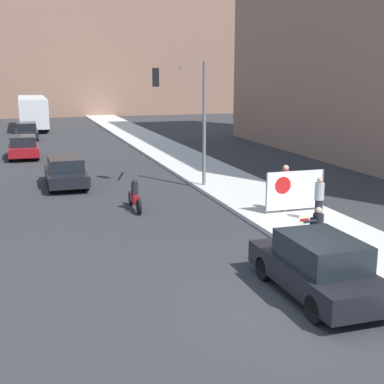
{
  "coord_description": "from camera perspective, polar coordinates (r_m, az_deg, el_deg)",
  "views": [
    {
      "loc": [
        -5.88,
        -10.7,
        5.38
      ],
      "look_at": [
        -0.63,
        5.81,
        1.52
      ],
      "focal_mm": 50.0,
      "sensor_mm": 36.0,
      "label": 1
    }
  ],
  "objects": [
    {
      "name": "ground_plane",
      "position": [
        13.34,
        10.4,
        -11.44
      ],
      "size": [
        160.0,
        160.0,
        0.0
      ],
      "primitive_type": "plane",
      "color": "#303033"
    },
    {
      "name": "sidewalk_curb",
      "position": [
        27.92,
        2.68,
        1.6
      ],
      "size": [
        3.67,
        90.0,
        0.16
      ],
      "primitive_type": "cube",
      "color": "beige",
      "rests_on": "ground_plane"
    },
    {
      "name": "building_backdrop_far",
      "position": [
        75.14,
        -15.3,
        17.1
      ],
      "size": [
        52.0,
        12.0,
        23.79
      ],
      "color": "#936B56",
      "rests_on": "ground_plane"
    },
    {
      "name": "seated_protester",
      "position": [
        17.05,
        13.36,
        -3.44
      ],
      "size": [
        0.92,
        0.77,
        1.17
      ],
      "rotation": [
        0.0,
        0.0,
        0.26
      ],
      "color": "#474C56",
      "rests_on": "sidewalk_curb"
    },
    {
      "name": "jogger_on_sidewalk",
      "position": [
        19.68,
        13.39,
        -0.72
      ],
      "size": [
        0.34,
        0.34,
        1.61
      ],
      "rotation": [
        0.0,
        0.0,
        3.22
      ],
      "color": "black",
      "rests_on": "sidewalk_curb"
    },
    {
      "name": "pedestrian_behind",
      "position": [
        20.78,
        9.9,
        0.47
      ],
      "size": [
        0.34,
        0.34,
        1.81
      ],
      "rotation": [
        0.0,
        0.0,
        5.4
      ],
      "color": "#756651",
      "rests_on": "sidewalk_curb"
    },
    {
      "name": "protest_banner",
      "position": [
        20.79,
        10.88,
        0.19
      ],
      "size": [
        2.44,
        0.06,
        1.59
      ],
      "color": "slate",
      "rests_on": "sidewalk_curb"
    },
    {
      "name": "traffic_light_pole",
      "position": [
        25.02,
        -0.6,
        9.39
      ],
      "size": [
        2.4,
        2.16,
        5.75
      ],
      "color": "slate",
      "rests_on": "sidewalk_curb"
    },
    {
      "name": "parked_car_curbside",
      "position": [
        13.52,
        13.29,
        -7.78
      ],
      "size": [
        1.78,
        4.25,
        1.54
      ],
      "color": "black",
      "rests_on": "ground_plane"
    },
    {
      "name": "car_on_road_nearest",
      "position": [
        26.58,
        -13.31,
        2.12
      ],
      "size": [
        1.83,
        4.41,
        1.44
      ],
      "color": "black",
      "rests_on": "ground_plane"
    },
    {
      "name": "car_on_road_midblock",
      "position": [
        36.36,
        -17.54,
        4.62
      ],
      "size": [
        1.85,
        4.27,
        1.45
      ],
      "color": "maroon",
      "rests_on": "ground_plane"
    },
    {
      "name": "car_on_road_distant",
      "position": [
        46.31,
        -17.23,
        6.22
      ],
      "size": [
        1.75,
        4.41,
        1.45
      ],
      "color": "black",
      "rests_on": "ground_plane"
    },
    {
      "name": "city_bus_on_road",
      "position": [
        55.57,
        -16.65,
        8.32
      ],
      "size": [
        2.57,
        11.48,
        3.08
      ],
      "color": "silver",
      "rests_on": "ground_plane"
    },
    {
      "name": "motorcycle_on_road",
      "position": [
        21.54,
        -6.13,
        -0.52
      ],
      "size": [
        0.28,
        2.2,
        1.24
      ],
      "color": "maroon",
      "rests_on": "ground_plane"
    }
  ]
}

